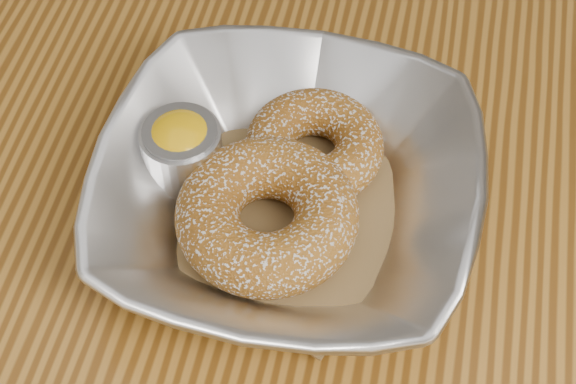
% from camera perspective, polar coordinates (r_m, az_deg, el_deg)
% --- Properties ---
extents(serving_bowl, '(0.23, 0.23, 0.06)m').
position_cam_1_polar(serving_bowl, '(0.53, 0.00, -0.10)').
color(serving_bowl, silver).
rests_on(serving_bowl, table).
extents(parchment, '(0.19, 0.19, 0.00)m').
position_cam_1_polar(parchment, '(0.55, 0.00, -1.29)').
color(parchment, olive).
rests_on(parchment, table).
extents(donut_back, '(0.11, 0.11, 0.03)m').
position_cam_1_polar(donut_back, '(0.56, 1.72, 3.01)').
color(donut_back, '#8E5518').
rests_on(donut_back, parchment).
extents(donut_front, '(0.13, 0.13, 0.04)m').
position_cam_1_polar(donut_front, '(0.52, -1.36, -1.49)').
color(donut_front, '#8E5518').
rests_on(donut_front, parchment).
extents(ramekin, '(0.05, 0.05, 0.05)m').
position_cam_1_polar(ramekin, '(0.55, -6.85, 2.72)').
color(ramekin, silver).
rests_on(ramekin, table).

